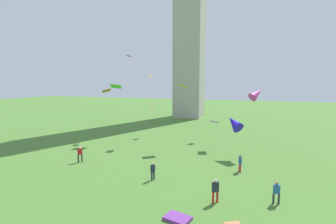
# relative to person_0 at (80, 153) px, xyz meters

# --- Properties ---
(person_0) EXTENTS (0.49, 0.53, 1.76)m
(person_0) POSITION_rel_person_0_xyz_m (0.00, 0.00, 0.00)
(person_0) COLOR #2D3338
(person_0) RESTS_ON ground_plane
(person_1) EXTENTS (0.50, 0.32, 1.64)m
(person_1) POSITION_rel_person_0_xyz_m (19.61, -2.94, -0.07)
(person_1) COLOR #2D3338
(person_1) RESTS_ON ground_plane
(person_2) EXTENTS (0.35, 0.51, 1.68)m
(person_2) POSITION_rel_person_0_xyz_m (16.69, 2.91, -0.05)
(person_2) COLOR red
(person_2) RESTS_ON ground_plane
(person_3) EXTENTS (0.51, 0.54, 1.81)m
(person_3) POSITION_rel_person_0_xyz_m (15.46, -4.31, 0.03)
(person_3) COLOR red
(person_3) RESTS_ON ground_plane
(person_4) EXTENTS (0.31, 0.50, 1.62)m
(person_4) POSITION_rel_person_0_xyz_m (9.51, -1.92, -0.08)
(person_4) COLOR #1E2333
(person_4) RESTS_ON ground_plane
(kite_flying_0) EXTENTS (2.21, 2.17, 1.82)m
(kite_flying_0) POSITION_rel_person_0_xyz_m (17.90, 10.12, 6.36)
(kite_flying_0) COLOR #CD329D
(kite_flying_1) EXTENTS (1.83, 1.42, 0.73)m
(kite_flying_1) POSITION_rel_person_0_xyz_m (-1.61, 10.31, 7.13)
(kite_flying_1) COLOR #57CF31
(kite_flying_2) EXTENTS (1.46, 1.61, 0.75)m
(kite_flying_2) POSITION_rel_person_0_xyz_m (-4.53, 12.27, 6.42)
(kite_flying_2) COLOR #B3892B
(kite_flying_3) EXTENTS (1.60, 1.52, 0.54)m
(kite_flying_3) POSITION_rel_person_0_xyz_m (8.64, 10.05, 7.24)
(kite_flying_3) COLOR gold
(kite_flying_4) EXTENTS (0.91, 1.22, 0.48)m
(kite_flying_4) POSITION_rel_person_0_xyz_m (3.34, 11.56, 8.51)
(kite_flying_4) COLOR orange
(kite_flying_5) EXTENTS (2.68, 2.59, 2.21)m
(kite_flying_5) POSITION_rel_person_0_xyz_m (15.53, 8.18, 2.99)
(kite_flying_5) COLOR #2212C6
(kite_flying_6) EXTENTS (1.05, 1.24, 0.47)m
(kite_flying_6) POSITION_rel_person_0_xyz_m (1.94, 15.32, 3.66)
(kite_flying_6) COLOR #B7812D
(kite_flying_7) EXTENTS (1.38, 1.65, 0.49)m
(kite_flying_7) POSITION_rel_person_0_xyz_m (12.84, 10.61, 2.61)
(kite_flying_7) COLOR #A81FE4
(kite_flying_8) EXTENTS (1.14, 1.08, 0.44)m
(kite_flying_8) POSITION_rel_person_0_xyz_m (-1.97, 15.11, 11.99)
(kite_flying_8) COLOR #DA412E
(kite_flying_9) EXTENTS (1.04, 1.16, 0.36)m
(kite_flying_9) POSITION_rel_person_0_xyz_m (10.49, 14.83, 2.98)
(kite_flying_9) COLOR gold
(kite_bundle_2) EXTENTS (1.84, 1.48, 0.22)m
(kite_bundle_2) POSITION_rel_person_0_xyz_m (13.59, -7.42, -0.89)
(kite_bundle_2) COLOR #6E318B
(kite_bundle_2) RESTS_ON ground_plane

